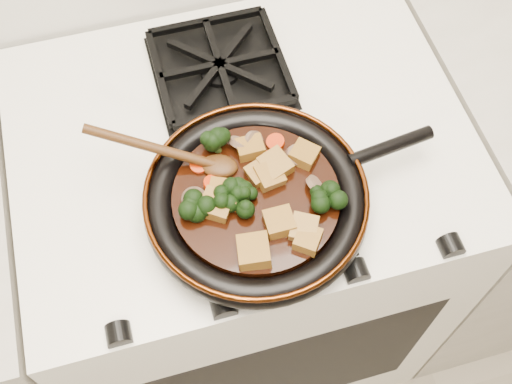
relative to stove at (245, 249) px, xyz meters
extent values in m
cube|color=white|center=(0.00, 0.00, 0.00)|extent=(0.76, 0.60, 0.90)
cylinder|color=black|center=(-0.01, -0.15, 0.48)|extent=(0.31, 0.31, 0.01)
torus|color=black|center=(-0.01, -0.15, 0.49)|extent=(0.34, 0.34, 0.04)
torus|color=#4B210A|center=(-0.01, -0.15, 0.51)|extent=(0.33, 0.33, 0.01)
cylinder|color=black|center=(0.21, -0.12, 0.51)|extent=(0.14, 0.04, 0.02)
cylinder|color=black|center=(-0.01, -0.15, 0.50)|extent=(0.25, 0.25, 0.02)
cube|color=brown|center=(0.00, -0.20, 0.52)|extent=(0.04, 0.04, 0.03)
cube|color=brown|center=(0.01, -0.12, 0.52)|extent=(0.05, 0.05, 0.03)
cube|color=brown|center=(0.00, -0.12, 0.52)|extent=(0.04, 0.04, 0.02)
cube|color=brown|center=(0.03, -0.22, 0.52)|extent=(0.05, 0.05, 0.03)
cube|color=brown|center=(-0.07, -0.15, 0.52)|extent=(0.04, 0.04, 0.02)
cube|color=brown|center=(0.00, -0.07, 0.52)|extent=(0.04, 0.04, 0.03)
cube|color=brown|center=(0.03, -0.11, 0.52)|extent=(0.05, 0.06, 0.03)
cube|color=brown|center=(-0.08, -0.15, 0.52)|extent=(0.06, 0.06, 0.03)
cube|color=brown|center=(-0.04, -0.24, 0.52)|extent=(0.05, 0.06, 0.03)
cube|color=brown|center=(0.03, -0.24, 0.52)|extent=(0.05, 0.05, 0.02)
cube|color=brown|center=(-0.06, -0.14, 0.52)|extent=(0.06, 0.06, 0.03)
cube|color=brown|center=(0.07, -0.10, 0.52)|extent=(0.06, 0.05, 0.03)
cylinder|color=red|center=(0.02, -0.09, 0.51)|extent=(0.03, 0.03, 0.02)
cylinder|color=red|center=(-0.08, -0.08, 0.51)|extent=(0.03, 0.03, 0.01)
cylinder|color=red|center=(-0.07, -0.11, 0.51)|extent=(0.03, 0.03, 0.01)
cylinder|color=red|center=(0.04, -0.07, 0.51)|extent=(0.03, 0.03, 0.01)
cylinder|color=brown|center=(0.07, -0.16, 0.52)|extent=(0.04, 0.04, 0.03)
cylinder|color=brown|center=(-0.10, -0.13, 0.52)|extent=(0.04, 0.04, 0.03)
cylinder|color=brown|center=(-0.01, -0.06, 0.52)|extent=(0.05, 0.05, 0.03)
cylinder|color=brown|center=(0.06, -0.10, 0.52)|extent=(0.05, 0.05, 0.02)
cylinder|color=brown|center=(0.01, -0.06, 0.52)|extent=(0.04, 0.04, 0.03)
ellipsoid|color=#40240D|center=(-0.05, -0.09, 0.51)|extent=(0.07, 0.06, 0.02)
cylinder|color=#40240D|center=(-0.14, -0.05, 0.54)|extent=(0.02, 0.02, 0.20)
camera|label=1|loc=(-0.14, -0.59, 1.33)|focal=45.00mm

